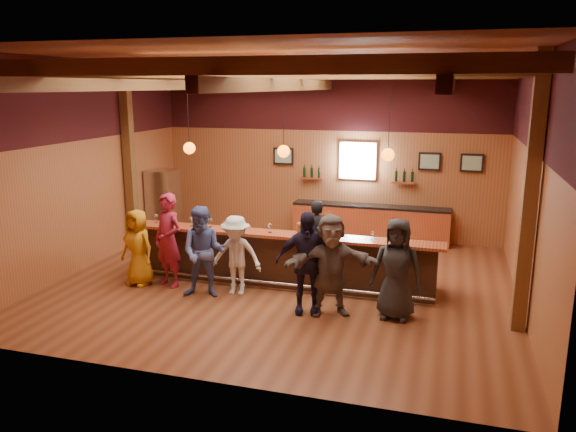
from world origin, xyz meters
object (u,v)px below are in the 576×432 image
Objects in this scene: bar_counter at (287,257)px; bottle_a at (301,227)px; customer_brown at (331,265)px; customer_denim at (204,252)px; customer_dark at (397,269)px; customer_redvest at (168,240)px; bartender at (316,236)px; stainless_fridge at (164,204)px; ice_bucket at (302,229)px; customer_navy at (306,262)px; back_bar_cabinet at (370,223)px; customer_orange at (138,247)px; customer_white at (236,255)px.

bottle_a is (0.37, -0.24, 0.71)m from bar_counter.
bar_counter is 3.49× the size of customer_brown.
customer_dark is (3.59, -0.01, 0.01)m from customer_denim.
customer_redvest is 6.10× the size of bottle_a.
customer_brown is at bearing 110.80° from bartender.
ice_bucket is (4.54, -2.79, 0.33)m from stainless_fridge.
customer_denim is (2.85, -3.69, -0.02)m from stainless_fridge.
customer_denim is 7.46× the size of ice_bucket.
customer_navy is 1.56m from customer_dark.
bottle_a is (-0.41, 1.20, 0.31)m from customer_navy.
customer_navy is (2.97, -0.54, -0.02)m from customer_redvest.
back_bar_cabinet is 16.98× the size of ice_bucket.
customer_redvest is (0.63, 0.11, 0.17)m from customer_orange.
customer_denim is 1.14× the size of customer_white.
customer_navy is at bearing -61.42° from bar_counter.
customer_orange is (1.30, -3.45, -0.12)m from stainless_fridge.
customer_orange is 6.60× the size of ice_bucket.
customer_white is 0.84× the size of customer_navy.
customer_denim reaches higher than back_bar_cabinet.
customer_redvest reaches higher than customer_denim.
customer_orange is at bearing -131.18° from back_bar_cabinet.
customer_redvest is 1.07× the size of customer_dark.
customer_navy is 1.19m from ice_bucket.
customer_dark is 5.71× the size of bottle_a.
bartender is (1.17, 1.72, 0.02)m from customer_white.
stainless_fridge reaches higher than customer_orange.
customer_dark is at bearing -5.87° from customer_navy.
bar_counter is at bearing 155.05° from customer_dark.
customer_white is 4.99× the size of bottle_a.
customer_navy is at bearing -71.63° from ice_bucket.
customer_denim is 5.67× the size of bottle_a.
customer_denim is at bearing -135.72° from bar_counter.
customer_navy is (-0.40, -5.00, 0.44)m from back_bar_cabinet.
bottle_a is (1.63, 1.00, 0.35)m from customer_denim.
customer_brown is 1.02× the size of customer_dark.
customer_redvest is (-3.37, -4.46, 0.47)m from back_bar_cabinet.
customer_navy is (2.05, -0.20, 0.04)m from customer_denim.
customer_brown is at bearing 7.70° from customer_orange.
customer_redvest is 1.08× the size of customer_denim.
ice_bucket is at bearing 157.94° from customer_dark.
bottle_a reaches higher than back_bar_cabinet.
customer_dark is (2.33, -1.24, 0.36)m from bar_counter.
customer_dark is (1.55, 0.19, -0.03)m from customer_navy.
bar_counter is 0.93m from bartender.
customer_denim is 0.97× the size of customer_brown.
customer_redvest is 2.68m from ice_bucket.
customer_white is at bearing -147.58° from bottle_a.
customer_dark is 2.23m from bottle_a.
bartender reaches higher than bottle_a.
bar_counter is 3.50× the size of stainless_fridge.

